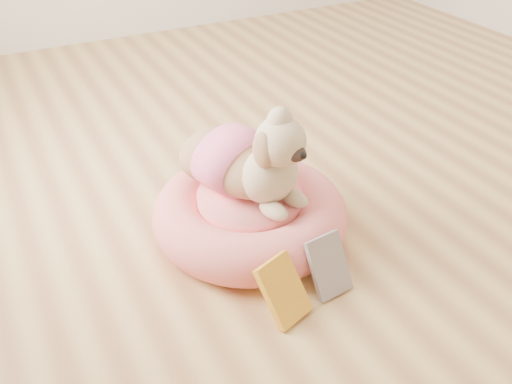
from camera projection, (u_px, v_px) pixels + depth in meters
name	position (u px, v px, depth m)	size (l,w,h in m)	color
floor	(365.00, 170.00, 2.50)	(4.50, 4.50, 0.00)	#AD7748
pet_bed	(250.00, 214.00, 2.07)	(0.71, 0.71, 0.18)	#FF6372
dog	(247.00, 144.00, 1.92)	(0.36, 0.52, 0.38)	brown
book_yellow	(283.00, 290.00, 1.73)	(0.13, 0.03, 0.20)	yellow
book_white	(329.00, 266.00, 1.83)	(0.13, 0.02, 0.20)	white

